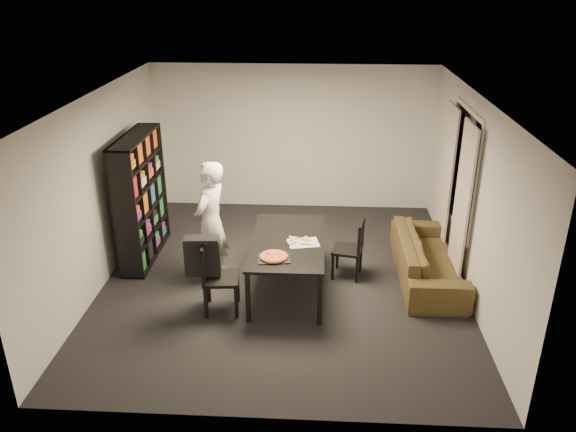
# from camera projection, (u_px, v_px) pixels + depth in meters

# --- Properties ---
(room) EXTENTS (5.01, 5.51, 2.61)m
(room) POSITION_uv_depth(u_px,v_px,m) (283.00, 194.00, 7.52)
(room) COLOR black
(room) RESTS_ON ground
(window_pane) EXTENTS (0.02, 1.40, 1.60)m
(window_pane) POSITION_uv_depth(u_px,v_px,m) (462.00, 169.00, 7.86)
(window_pane) COLOR black
(window_pane) RESTS_ON room
(window_frame) EXTENTS (0.03, 1.52, 1.72)m
(window_frame) POSITION_uv_depth(u_px,v_px,m) (462.00, 169.00, 7.86)
(window_frame) COLOR white
(window_frame) RESTS_ON room
(curtain_left) EXTENTS (0.03, 0.70, 2.25)m
(curtain_left) POSITION_uv_depth(u_px,v_px,m) (462.00, 206.00, 7.52)
(curtain_left) COLOR beige
(curtain_left) RESTS_ON room
(curtain_right) EXTENTS (0.03, 0.70, 2.25)m
(curtain_right) POSITION_uv_depth(u_px,v_px,m) (446.00, 179.00, 8.48)
(curtain_right) COLOR beige
(curtain_right) RESTS_ON room
(bookshelf) EXTENTS (0.35, 1.50, 1.90)m
(bookshelf) POSITION_uv_depth(u_px,v_px,m) (141.00, 198.00, 8.32)
(bookshelf) COLOR black
(bookshelf) RESTS_ON room
(dining_table) EXTENTS (0.98, 1.76, 0.73)m
(dining_table) POSITION_uv_depth(u_px,v_px,m) (288.00, 245.00, 7.52)
(dining_table) COLOR black
(dining_table) RESTS_ON room
(chair_left) EXTENTS (0.49, 0.49, 0.96)m
(chair_left) POSITION_uv_depth(u_px,v_px,m) (214.00, 272.00, 7.08)
(chair_left) COLOR black
(chair_left) RESTS_ON room
(chair_right) EXTENTS (0.48, 0.48, 0.87)m
(chair_right) POSITION_uv_depth(u_px,v_px,m) (354.00, 245.00, 7.90)
(chair_right) COLOR black
(chair_right) RESTS_ON room
(draped_jacket) EXTENTS (0.45, 0.23, 0.53)m
(draped_jacket) POSITION_uv_depth(u_px,v_px,m) (202.00, 255.00, 6.98)
(draped_jacket) COLOR black
(draped_jacket) RESTS_ON chair_left
(person) EXTENTS (0.60, 0.74, 1.75)m
(person) POSITION_uv_depth(u_px,v_px,m) (211.00, 223.00, 7.70)
(person) COLOR silver
(person) RESTS_ON room
(baking_tray) EXTENTS (0.44, 0.37, 0.01)m
(baking_tray) POSITION_uv_depth(u_px,v_px,m) (274.00, 258.00, 7.03)
(baking_tray) COLOR black
(baking_tray) RESTS_ON dining_table
(pepperoni_pizza) EXTENTS (0.35, 0.35, 0.03)m
(pepperoni_pizza) POSITION_uv_depth(u_px,v_px,m) (274.00, 256.00, 7.02)
(pepperoni_pizza) COLOR #97552C
(pepperoni_pizza) RESTS_ON dining_table
(kitchen_towel) EXTENTS (0.45, 0.38, 0.01)m
(kitchen_towel) POSITION_uv_depth(u_px,v_px,m) (303.00, 243.00, 7.42)
(kitchen_towel) COLOR silver
(kitchen_towel) RESTS_ON dining_table
(pizza_slices) EXTENTS (0.46, 0.43, 0.01)m
(pizza_slices) POSITION_uv_depth(u_px,v_px,m) (299.00, 241.00, 7.46)
(pizza_slices) COLOR #D88D43
(pizza_slices) RESTS_ON dining_table
(sofa) EXTENTS (0.82, 2.09, 0.61)m
(sofa) POSITION_uv_depth(u_px,v_px,m) (428.00, 258.00, 7.96)
(sofa) COLOR #3A3117
(sofa) RESTS_ON room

